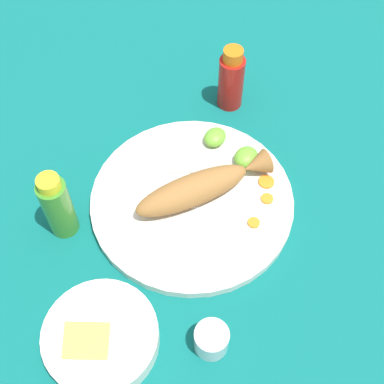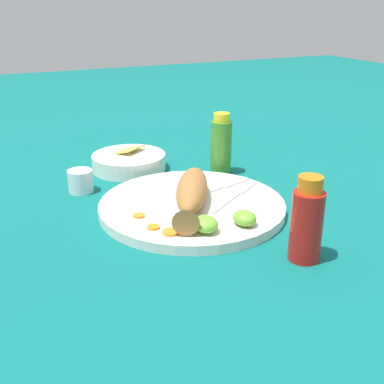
# 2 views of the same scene
# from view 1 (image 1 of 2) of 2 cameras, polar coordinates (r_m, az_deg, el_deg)

# --- Properties ---
(ground_plane) EXTENTS (4.00, 4.00, 0.00)m
(ground_plane) POSITION_cam_1_polar(r_m,az_deg,el_deg) (0.94, -0.00, -1.28)
(ground_plane) COLOR #0C605B
(main_plate) EXTENTS (0.35, 0.35, 0.02)m
(main_plate) POSITION_cam_1_polar(r_m,az_deg,el_deg) (0.93, -0.00, -0.98)
(main_plate) COLOR silver
(main_plate) RESTS_ON ground_plane
(fried_fish) EXTENTS (0.24, 0.17, 0.05)m
(fried_fish) POSITION_cam_1_polar(r_m,az_deg,el_deg) (0.91, 0.96, 0.56)
(fried_fish) COLOR #996633
(fried_fish) RESTS_ON main_plate
(fork_near) EXTENTS (0.07, 0.18, 0.00)m
(fork_near) POSITION_cam_1_polar(r_m,az_deg,el_deg) (0.93, -5.44, 0.25)
(fork_near) COLOR silver
(fork_near) RESTS_ON main_plate
(fork_far) EXTENTS (0.12, 0.16, 0.00)m
(fork_far) POSITION_cam_1_polar(r_m,az_deg,el_deg) (0.96, -4.20, 2.38)
(fork_far) COLOR silver
(fork_far) RESTS_ON main_plate
(carrot_slice_near) EXTENTS (0.02, 0.02, 0.00)m
(carrot_slice_near) POSITION_cam_1_polar(r_m,az_deg,el_deg) (0.90, 6.60, -3.27)
(carrot_slice_near) COLOR orange
(carrot_slice_near) RESTS_ON main_plate
(carrot_slice_mid) EXTENTS (0.02, 0.02, 0.00)m
(carrot_slice_mid) POSITION_cam_1_polar(r_m,az_deg,el_deg) (0.93, 8.01, -0.71)
(carrot_slice_mid) COLOR orange
(carrot_slice_mid) RESTS_ON main_plate
(carrot_slice_far) EXTENTS (0.03, 0.03, 0.00)m
(carrot_slice_far) POSITION_cam_1_polar(r_m,az_deg,el_deg) (0.95, 7.94, 1.08)
(carrot_slice_far) COLOR orange
(carrot_slice_far) RESTS_ON main_plate
(lime_wedge_main) EXTENTS (0.05, 0.04, 0.03)m
(lime_wedge_main) POSITION_cam_1_polar(r_m,az_deg,el_deg) (0.96, 5.80, 3.73)
(lime_wedge_main) COLOR #6BB233
(lime_wedge_main) RESTS_ON main_plate
(lime_wedge_side) EXTENTS (0.04, 0.04, 0.02)m
(lime_wedge_side) POSITION_cam_1_polar(r_m,az_deg,el_deg) (0.99, 2.47, 5.86)
(lime_wedge_side) COLOR #6BB233
(lime_wedge_side) RESTS_ON main_plate
(hot_sauce_bottle_red) EXTENTS (0.05, 0.05, 0.14)m
(hot_sauce_bottle_red) POSITION_cam_1_polar(r_m,az_deg,el_deg) (1.04, 4.19, 11.86)
(hot_sauce_bottle_red) COLOR #B21914
(hot_sauce_bottle_red) RESTS_ON ground_plane
(hot_sauce_bottle_green) EXTENTS (0.05, 0.05, 0.14)m
(hot_sauce_bottle_green) POSITION_cam_1_polar(r_m,az_deg,el_deg) (0.88, -14.15, -1.45)
(hot_sauce_bottle_green) COLOR #3D8428
(hot_sauce_bottle_green) RESTS_ON ground_plane
(salt_cup) EXTENTS (0.05, 0.05, 0.05)m
(salt_cup) POSITION_cam_1_polar(r_m,az_deg,el_deg) (0.81, 2.08, -15.53)
(salt_cup) COLOR silver
(salt_cup) RESTS_ON ground_plane
(guacamole_bowl) EXTENTS (0.17, 0.17, 0.05)m
(guacamole_bowl) POSITION_cam_1_polar(r_m,az_deg,el_deg) (0.82, -9.70, -15.01)
(guacamole_bowl) COLOR white
(guacamole_bowl) RESTS_ON ground_plane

